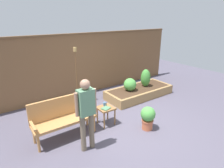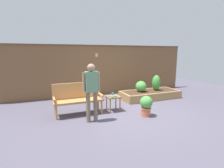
{
  "view_description": "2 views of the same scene",
  "coord_description": "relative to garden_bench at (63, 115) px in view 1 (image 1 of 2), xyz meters",
  "views": [
    {
      "loc": [
        -2.74,
        -3.33,
        2.68
      ],
      "look_at": [
        0.14,
        0.71,
        0.91
      ],
      "focal_mm": 30.46,
      "sensor_mm": 36.0,
      "label": 1
    },
    {
      "loc": [
        -2.36,
        -4.57,
        1.84
      ],
      "look_at": [
        -0.12,
        0.94,
        0.75
      ],
      "focal_mm": 27.65,
      "sensor_mm": 36.0,
      "label": 2
    }
  ],
  "objects": [
    {
      "name": "person_by_bench",
      "position": [
        0.23,
        -0.76,
        0.39
      ],
      "size": [
        0.47,
        0.2,
        1.56
      ],
      "color": "#70604C",
      "rests_on": "ground_plane"
    },
    {
      "name": "raised_planter_bed",
      "position": [
        3.07,
        0.7,
        -0.39
      ],
      "size": [
        2.4,
        1.0,
        0.3
      ],
      "color": "#997547",
      "rests_on": "ground_plane"
    },
    {
      "name": "side_table",
      "position": [
        1.09,
        -0.16,
        -0.15
      ],
      "size": [
        0.4,
        0.4,
        0.48
      ],
      "color": "olive",
      "rests_on": "ground_plane"
    },
    {
      "name": "fence_back",
      "position": [
        1.42,
        2.12,
        0.55
      ],
      "size": [
        8.4,
        0.14,
        2.16
      ],
      "color": "brown",
      "rests_on": "ground_plane"
    },
    {
      "name": "ground_plane",
      "position": [
        1.42,
        -0.48,
        -0.54
      ],
      "size": [
        14.0,
        14.0,
        0.0
      ],
      "primitive_type": "plane",
      "color": "#514C5B"
    },
    {
      "name": "book_on_table",
      "position": [
        1.05,
        -0.22,
        -0.05
      ],
      "size": [
        0.25,
        0.23,
        0.03
      ],
      "primitive_type": "cube",
      "rotation": [
        0.0,
        0.0,
        0.31
      ],
      "color": "#4C7A56",
      "rests_on": "side_table"
    },
    {
      "name": "tiki_torch",
      "position": [
        1.07,
        1.46,
        0.68
      ],
      "size": [
        0.1,
        0.1,
        1.81
      ],
      "color": "brown",
      "rests_on": "ground_plane"
    },
    {
      "name": "shrub_near_bench",
      "position": [
        2.66,
        0.73,
        -0.03
      ],
      "size": [
        0.43,
        0.43,
        0.43
      ],
      "color": "brown",
      "rests_on": "raised_planter_bed"
    },
    {
      "name": "garden_bench",
      "position": [
        0.0,
        0.0,
        0.0
      ],
      "size": [
        1.44,
        0.48,
        0.94
      ],
      "color": "#B77F47",
      "rests_on": "ground_plane"
    },
    {
      "name": "potted_boxwood",
      "position": [
        1.8,
        -0.96,
        -0.2
      ],
      "size": [
        0.37,
        0.37,
        0.6
      ],
      "color": "#C66642",
      "rests_on": "ground_plane"
    },
    {
      "name": "shrub_far_corner",
      "position": [
        3.38,
        0.73,
        0.07
      ],
      "size": [
        0.34,
        0.34,
        0.63
      ],
      "color": "brown",
      "rests_on": "raised_planter_bed"
    },
    {
      "name": "cup_on_table",
      "position": [
        1.13,
        -0.04,
        -0.02
      ],
      "size": [
        0.11,
        0.07,
        0.09
      ],
      "color": "teal",
      "rests_on": "side_table"
    }
  ]
}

